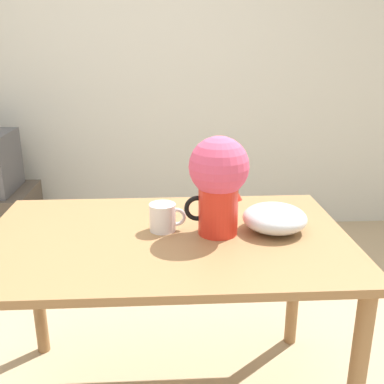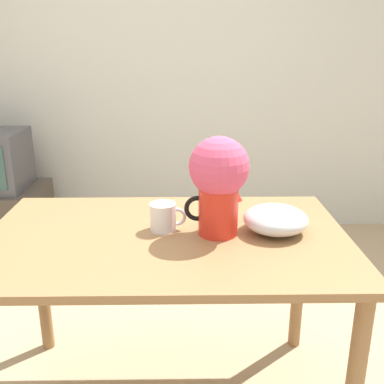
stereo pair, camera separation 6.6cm
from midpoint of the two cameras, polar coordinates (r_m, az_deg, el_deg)
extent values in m
cube|color=silver|center=(3.60, -4.98, 15.40)|extent=(8.00, 0.05, 2.60)
cube|color=olive|center=(1.73, -2.19, -5.83)|extent=(1.39, 0.87, 0.03)
cylinder|color=olive|center=(2.34, -17.82, -10.68)|extent=(0.06, 0.06, 0.76)
cylinder|color=olive|center=(2.32, 14.23, -10.63)|extent=(0.06, 0.06, 0.76)
cylinder|color=red|center=(1.70, 4.46, -2.39)|extent=(0.15, 0.15, 0.19)
cone|color=red|center=(1.68, 6.68, -0.28)|extent=(0.05, 0.05, 0.05)
torus|color=black|center=(1.69, 1.81, -2.11)|extent=(0.10, 0.02, 0.10)
sphere|color=#3D7033|center=(1.66, 4.57, 1.91)|extent=(0.17, 0.17, 0.17)
sphere|color=#DB4C70|center=(1.65, 4.61, 3.22)|extent=(0.22, 0.22, 0.22)
cylinder|color=white|center=(1.74, -2.62, -3.17)|extent=(0.10, 0.10, 0.11)
torus|color=white|center=(1.74, -0.86, -3.17)|extent=(0.07, 0.01, 0.07)
ellipsoid|color=silver|center=(1.76, 11.62, -3.43)|extent=(0.25, 0.25, 0.10)
cube|color=#4C4238|center=(3.63, -22.65, -3.18)|extent=(0.66, 0.54, 0.48)
camera|label=1|loc=(0.03, -88.87, 0.38)|focal=42.00mm
camera|label=2|loc=(0.03, 91.13, -0.38)|focal=42.00mm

